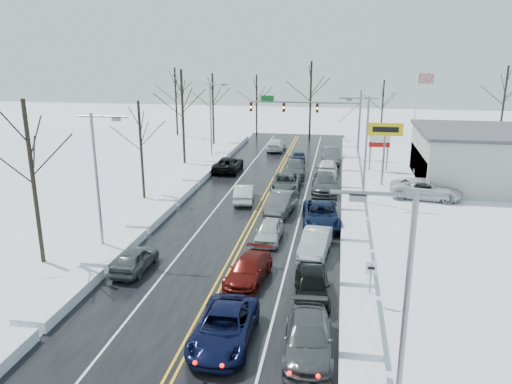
% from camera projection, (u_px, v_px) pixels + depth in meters
% --- Properties ---
extents(ground, '(160.00, 160.00, 0.00)m').
position_uv_depth(ground, '(244.00, 238.00, 34.80)').
color(ground, white).
rests_on(ground, ground).
extents(road_surface, '(14.00, 84.00, 0.01)m').
position_uv_depth(road_surface, '(249.00, 228.00, 36.69)').
color(road_surface, black).
rests_on(road_surface, ground).
extents(snow_bank_left, '(1.81, 72.00, 0.60)m').
position_uv_depth(snow_bank_left, '(151.00, 222.00, 37.92)').
color(snow_bank_left, white).
rests_on(snow_bank_left, ground).
extents(snow_bank_right, '(1.81, 72.00, 0.60)m').
position_uv_depth(snow_bank_right, '(354.00, 234.00, 35.47)').
color(snow_bank_right, white).
rests_on(snow_bank_right, ground).
extents(traffic_signal_mast, '(13.28, 0.39, 8.00)m').
position_uv_depth(traffic_signal_mast, '(317.00, 111.00, 59.21)').
color(traffic_signal_mast, slate).
rests_on(traffic_signal_mast, ground).
extents(tires_plus_sign, '(3.20, 0.34, 6.00)m').
position_uv_depth(tires_plus_sign, '(385.00, 134.00, 46.86)').
color(tires_plus_sign, slate).
rests_on(tires_plus_sign, ground).
extents(used_vehicles_sign, '(2.20, 0.22, 4.65)m').
position_uv_depth(used_vehicles_sign, '(380.00, 140.00, 53.01)').
color(used_vehicles_sign, slate).
rests_on(used_vehicles_sign, ground).
extents(speed_limit_sign, '(0.55, 0.09, 2.35)m').
position_uv_depth(speed_limit_sign, '(371.00, 275.00, 25.45)').
color(speed_limit_sign, slate).
rests_on(speed_limit_sign, ground).
extents(flagpole, '(1.87, 1.20, 10.00)m').
position_uv_depth(flagpole, '(417.00, 108.00, 59.10)').
color(flagpole, silver).
rests_on(flagpole, ground).
extents(streetlight_se, '(3.20, 0.25, 9.00)m').
position_uv_depth(streetlight_se, '(399.00, 307.00, 14.94)').
color(streetlight_se, slate).
rests_on(streetlight_se, ground).
extents(streetlight_ne, '(3.20, 0.25, 9.00)m').
position_uv_depth(streetlight_ne, '(364.00, 141.00, 41.45)').
color(streetlight_ne, slate).
rests_on(streetlight_ne, ground).
extents(streetlight_sw, '(3.20, 0.25, 9.00)m').
position_uv_depth(streetlight_sw, '(99.00, 173.00, 30.87)').
color(streetlight_sw, slate).
rests_on(streetlight_sw, ground).
extents(streetlight_nw, '(3.20, 0.25, 9.00)m').
position_uv_depth(streetlight_nw, '(212.00, 115.00, 57.37)').
color(streetlight_nw, slate).
rests_on(streetlight_nw, ground).
extents(tree_left_b, '(4.00, 4.00, 10.00)m').
position_uv_depth(tree_left_b, '(29.00, 151.00, 29.02)').
color(tree_left_b, '#2D231C').
rests_on(tree_left_b, ground).
extents(tree_left_c, '(3.40, 3.40, 8.50)m').
position_uv_depth(tree_left_c, '(140.00, 131.00, 42.41)').
color(tree_left_c, '#2D231C').
rests_on(tree_left_c, ground).
extents(tree_left_d, '(4.20, 4.20, 10.50)m').
position_uv_depth(tree_left_d, '(182.00, 98.00, 55.38)').
color(tree_left_d, '#2D231C').
rests_on(tree_left_d, ground).
extents(tree_left_e, '(3.80, 3.80, 9.50)m').
position_uv_depth(tree_left_e, '(213.00, 95.00, 66.87)').
color(tree_left_e, '#2D231C').
rests_on(tree_left_e, ground).
extents(tree_far_a, '(4.00, 4.00, 10.00)m').
position_uv_depth(tree_far_a, '(175.00, 88.00, 73.62)').
color(tree_far_a, '#2D231C').
rests_on(tree_far_a, ground).
extents(tree_far_b, '(3.60, 3.60, 9.00)m').
position_uv_depth(tree_far_b, '(257.00, 94.00, 72.83)').
color(tree_far_b, '#2D231C').
rests_on(tree_far_b, ground).
extents(tree_far_c, '(4.40, 4.40, 11.00)m').
position_uv_depth(tree_far_c, '(311.00, 86.00, 69.25)').
color(tree_far_c, '#2D231C').
rests_on(tree_far_c, ground).
extents(tree_far_d, '(3.40, 3.40, 8.50)m').
position_uv_depth(tree_far_d, '(383.00, 98.00, 69.55)').
color(tree_far_d, '#2D231C').
rests_on(tree_far_d, ground).
extents(tree_far_e, '(4.20, 4.20, 10.50)m').
position_uv_depth(tree_far_e, '(505.00, 90.00, 67.06)').
color(tree_far_e, '#2D231C').
rests_on(tree_far_e, ground).
extents(queued_car_2, '(2.55, 5.48, 1.52)m').
position_uv_depth(queued_car_2, '(224.00, 342.00, 22.48)').
color(queued_car_2, black).
rests_on(queued_car_2, ground).
extents(queued_car_3, '(2.50, 4.92, 1.37)m').
position_uv_depth(queued_car_3, '(249.00, 280.00, 28.44)').
color(queued_car_3, '#510E0A').
rests_on(queued_car_3, ground).
extents(queued_car_4, '(1.73, 4.13, 1.40)m').
position_uv_depth(queued_car_4, '(269.00, 241.00, 34.30)').
color(queued_car_4, '#BEBEC0').
rests_on(queued_car_4, ground).
extents(queued_car_5, '(2.32, 5.14, 1.63)m').
position_uv_depth(queued_car_5, '(280.00, 212.00, 40.15)').
color(queued_car_5, '#44484A').
rests_on(queued_car_5, ground).
extents(queued_car_6, '(2.72, 5.61, 1.54)m').
position_uv_depth(queued_car_6, '(286.00, 191.00, 46.15)').
color(queued_car_6, '#3D3F42').
rests_on(queued_car_6, ground).
extents(queued_car_7, '(2.50, 5.46, 1.55)m').
position_uv_depth(queued_car_7, '(295.00, 175.00, 51.74)').
color(queued_car_7, '#474A4D').
rests_on(queued_car_7, ground).
extents(queued_car_8, '(1.83, 4.09, 1.37)m').
position_uv_depth(queued_car_8, '(298.00, 164.00, 56.78)').
color(queued_car_8, black).
rests_on(queued_car_8, ground).
extents(queued_car_11, '(2.39, 5.24, 1.49)m').
position_uv_depth(queued_car_11, '(308.00, 353.00, 21.69)').
color(queued_car_11, '#424447').
rests_on(queued_car_11, ground).
extents(queued_car_12, '(2.22, 4.71, 1.56)m').
position_uv_depth(queued_car_12, '(311.00, 298.00, 26.42)').
color(queued_car_12, black).
rests_on(queued_car_12, ground).
extents(queued_car_13, '(2.10, 4.85, 1.55)m').
position_uv_depth(queued_car_13, '(315.00, 254.00, 32.10)').
color(queued_car_13, '#AFB2B8').
rests_on(queued_car_13, ground).
extents(queued_car_14, '(3.23, 6.07, 1.62)m').
position_uv_depth(queued_car_14, '(321.00, 225.00, 37.35)').
color(queued_car_14, black).
rests_on(queued_car_14, ground).
extents(queued_car_15, '(2.53, 5.87, 1.68)m').
position_uv_depth(queued_car_15, '(324.00, 192.00, 45.90)').
color(queued_car_15, '#434648').
rests_on(queued_car_15, ground).
extents(queued_car_16, '(2.08, 5.06, 1.72)m').
position_uv_depth(queued_car_16, '(327.00, 177.00, 50.99)').
color(queued_car_16, silver).
rests_on(queued_car_16, ground).
extents(queued_car_17, '(2.45, 5.38, 1.71)m').
position_uv_depth(queued_car_17, '(330.00, 162.00, 57.67)').
color(queued_car_17, '#474A4D').
rests_on(queued_car_17, ground).
extents(oncoming_car_0, '(2.12, 4.67, 1.49)m').
position_uv_depth(oncoming_car_0, '(244.00, 201.00, 43.06)').
color(oncoming_car_0, silver).
rests_on(oncoming_car_0, ground).
extents(oncoming_car_1, '(2.58, 5.55, 1.54)m').
position_uv_depth(oncoming_car_1, '(228.00, 171.00, 53.59)').
color(oncoming_car_1, black).
rests_on(oncoming_car_1, ground).
extents(oncoming_car_2, '(2.19, 5.17, 1.49)m').
position_uv_depth(oncoming_car_2, '(276.00, 150.00, 64.34)').
color(oncoming_car_2, silver).
rests_on(oncoming_car_2, ground).
extents(oncoming_car_3, '(1.79, 4.21, 1.42)m').
position_uv_depth(oncoming_car_3, '(136.00, 270.00, 29.79)').
color(oncoming_car_3, '#474A4D').
rests_on(oncoming_car_3, ground).
extents(parked_car_0, '(6.49, 3.67, 1.71)m').
position_uv_depth(parked_car_0, '(425.00, 198.00, 43.89)').
color(parked_car_0, silver).
rests_on(parked_car_0, ground).
extents(parked_car_1, '(2.46, 5.77, 1.66)m').
position_uv_depth(parked_car_1, '(453.00, 189.00, 46.89)').
color(parked_car_1, '#3E4143').
rests_on(parked_car_1, ground).
extents(parked_car_2, '(2.48, 5.08, 1.67)m').
position_uv_depth(parked_car_2, '(422.00, 173.00, 52.96)').
color(parked_car_2, white).
rests_on(parked_car_2, ground).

